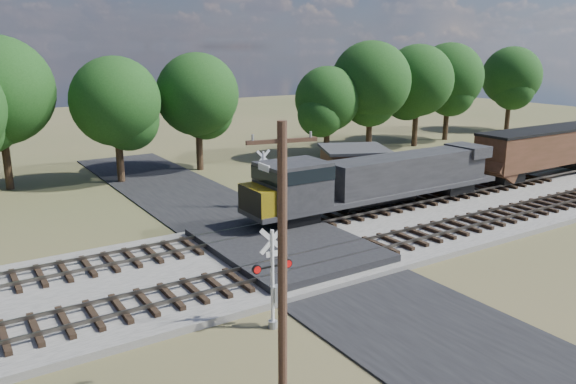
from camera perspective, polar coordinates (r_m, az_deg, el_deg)
ground at (r=27.84m, az=0.33°, el=-6.51°), size 160.00×160.00×0.00m
ballast_bed at (r=34.30m, az=14.05°, el=-2.59°), size 140.00×10.00×0.30m
road at (r=27.82m, az=0.33°, el=-6.43°), size 7.00×60.00×0.08m
crossing_panel at (r=28.12m, az=-0.22°, el=-5.60°), size 7.00×9.00×0.62m
track_near at (r=27.96m, az=7.99°, el=-5.66°), size 140.00×2.60×0.33m
track_far at (r=31.70m, az=2.13°, el=-3.07°), size 140.00×2.60×0.33m
crossing_signal_near at (r=20.50m, az=-1.38°, el=-9.58°), size 1.57×0.35×3.90m
crossing_signal_far at (r=35.51m, az=-2.60°, el=0.81°), size 1.53×0.33×3.79m
utility_pole at (r=15.79m, az=-0.57°, el=-6.60°), size 1.96×0.55×8.12m
equipment_shed at (r=40.42m, az=6.72°, el=2.39°), size 5.98×5.98×3.07m
treeline at (r=46.71m, az=-7.96°, el=10.30°), size 83.53×11.15×11.82m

